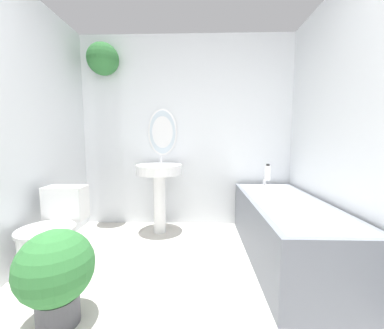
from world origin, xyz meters
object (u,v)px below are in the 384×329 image
at_px(pedestal_sink, 159,180).
at_px(potted_plant, 56,271).
at_px(bathtub, 286,228).
at_px(shampoo_bottle, 268,173).
at_px(toilet, 52,239).

xyz_separation_m(pedestal_sink, potted_plant, (-0.37, -1.43, -0.30)).
height_order(pedestal_sink, bathtub, pedestal_sink).
bearing_deg(bathtub, pedestal_sink, 155.25).
height_order(bathtub, potted_plant, bathtub).
height_order(bathtub, shampoo_bottle, shampoo_bottle).
distance_m(bathtub, potted_plant, 1.85).
bearing_deg(pedestal_sink, potted_plant, -104.65).
bearing_deg(toilet, potted_plant, -55.72).
relative_size(toilet, pedestal_sink, 0.75).
relative_size(shampoo_bottle, potted_plant, 0.34).
bearing_deg(potted_plant, pedestal_sink, 75.35).
bearing_deg(potted_plant, toilet, 124.28).
bearing_deg(shampoo_bottle, toilet, -154.75).
xyz_separation_m(bathtub, shampoo_bottle, (0.01, 0.66, 0.43)).
distance_m(shampoo_bottle, potted_plant, 2.27).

